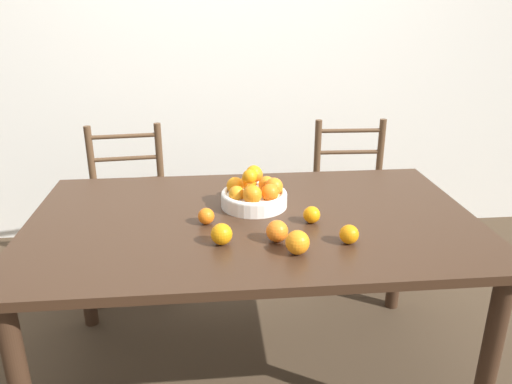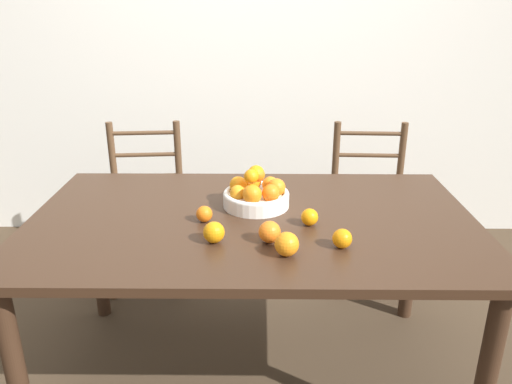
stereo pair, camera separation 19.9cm
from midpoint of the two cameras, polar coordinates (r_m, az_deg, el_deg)
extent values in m
plane|color=#423323|center=(2.41, -2.80, -19.94)|extent=(12.00, 12.00, 0.00)
cube|color=silver|center=(3.40, -4.63, 16.28)|extent=(8.00, 0.06, 2.60)
cube|color=#382316|center=(2.00, -3.18, -3.41)|extent=(1.78, 1.07, 0.03)
cylinder|color=#382316|center=(2.02, 22.48, -17.60)|extent=(0.07, 0.07, 0.73)
cylinder|color=#382316|center=(2.68, -21.17, -7.40)|extent=(0.07, 0.07, 0.73)
cylinder|color=#382316|center=(2.72, 13.90, -6.09)|extent=(0.07, 0.07, 0.73)
cylinder|color=white|center=(2.09, -2.94, -0.96)|extent=(0.28, 0.28, 0.05)
torus|color=white|center=(2.08, -2.96, -0.27)|extent=(0.28, 0.28, 0.02)
sphere|color=orange|center=(2.08, -0.67, 0.55)|extent=(0.08, 0.08, 0.08)
sphere|color=orange|center=(2.13, -1.44, 0.85)|extent=(0.07, 0.07, 0.07)
sphere|color=orange|center=(2.15, -3.55, 1.10)|extent=(0.07, 0.07, 0.07)
sphere|color=orange|center=(2.10, -5.09, 0.66)|extent=(0.07, 0.07, 0.07)
sphere|color=orange|center=(2.03, -5.03, -0.24)|extent=(0.07, 0.07, 0.07)
sphere|color=orange|center=(1.99, -3.23, -0.34)|extent=(0.08, 0.08, 0.08)
sphere|color=orange|center=(2.02, -1.21, -0.11)|extent=(0.07, 0.07, 0.07)
sphere|color=orange|center=(2.05, -2.83, 1.96)|extent=(0.06, 0.06, 0.06)
sphere|color=orange|center=(2.05, -3.02, 2.07)|extent=(0.07, 0.07, 0.07)
sphere|color=orange|center=(2.03, -3.54, 1.71)|extent=(0.06, 0.06, 0.06)
sphere|color=orange|center=(1.93, 3.47, -2.67)|extent=(0.07, 0.07, 0.07)
sphere|color=orange|center=(1.77, -7.18, -4.87)|extent=(0.08, 0.08, 0.08)
sphere|color=orange|center=(1.78, 7.47, -4.89)|extent=(0.07, 0.07, 0.07)
sphere|color=orange|center=(1.69, 1.41, -5.86)|extent=(0.08, 0.08, 0.08)
sphere|color=orange|center=(1.94, -8.65, -2.81)|extent=(0.06, 0.06, 0.06)
sphere|color=orange|center=(1.78, -0.77, -4.57)|extent=(0.08, 0.08, 0.08)
cylinder|color=#513823|center=(2.86, -19.94, -8.45)|extent=(0.04, 0.04, 0.46)
cylinder|color=#513823|center=(2.81, -12.24, -8.06)|extent=(0.04, 0.04, 0.46)
cylinder|color=#513823|center=(3.08, -19.55, -1.39)|extent=(0.04, 0.04, 0.93)
cylinder|color=#513823|center=(3.04, -12.49, -0.93)|extent=(0.04, 0.04, 0.93)
cube|color=#513823|center=(2.88, -16.34, -2.19)|extent=(0.45, 0.44, 0.04)
cylinder|color=#513823|center=(3.01, -16.31, 1.29)|extent=(0.38, 0.06, 0.02)
cylinder|color=#513823|center=(2.97, -16.56, 3.66)|extent=(0.38, 0.06, 0.02)
cylinder|color=#513823|center=(2.93, -16.82, 6.10)|extent=(0.38, 0.06, 0.02)
cylinder|color=#513823|center=(2.83, 5.84, -7.45)|extent=(0.04, 0.04, 0.46)
cylinder|color=#513823|center=(2.91, 13.30, -7.09)|extent=(0.04, 0.04, 0.46)
cylinder|color=#513823|center=(3.06, 4.98, -0.38)|extent=(0.04, 0.04, 0.93)
cylinder|color=#513823|center=(3.13, 11.87, -0.23)|extent=(0.04, 0.04, 0.93)
cube|color=#513823|center=(2.92, 9.17, -1.28)|extent=(0.44, 0.42, 0.04)
cylinder|color=#513823|center=(3.04, 8.61, 2.13)|extent=(0.38, 0.04, 0.02)
cylinder|color=#513823|center=(3.00, 8.74, 4.50)|extent=(0.38, 0.04, 0.02)
cylinder|color=#513823|center=(2.97, 8.88, 6.92)|extent=(0.38, 0.04, 0.02)
camera|label=1|loc=(0.10, -92.86, -1.10)|focal=35.00mm
camera|label=2|loc=(0.10, 87.14, 1.10)|focal=35.00mm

